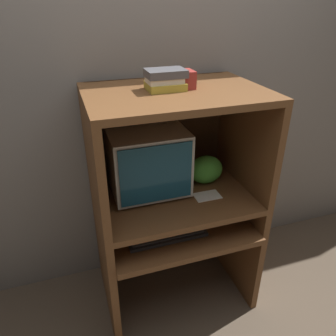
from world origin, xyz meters
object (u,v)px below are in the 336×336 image
object	(u,v)px
mouse	(212,222)
storage_box	(181,80)
keyboard	(166,234)
book_stack	(165,80)
crt_monitor	(147,160)
snack_bag	(206,170)

from	to	relation	value
mouse	storage_box	bearing A→B (deg)	135.13
keyboard	book_stack	world-z (taller)	book_stack
keyboard	mouse	bearing A→B (deg)	2.35
keyboard	storage_box	world-z (taller)	storage_box
crt_monitor	snack_bag	distance (m)	0.38
crt_monitor	storage_box	distance (m)	0.50
crt_monitor	book_stack	world-z (taller)	book_stack
book_stack	keyboard	bearing A→B (deg)	-107.17
mouse	book_stack	world-z (taller)	book_stack
snack_bag	book_stack	bearing A→B (deg)	-170.95
snack_bag	book_stack	xyz separation A→B (m)	(-0.28, -0.04, 0.58)
keyboard	snack_bag	bearing A→B (deg)	32.50
snack_bag	book_stack	size ratio (longest dim) A/B	1.08
snack_bag	mouse	bearing A→B (deg)	-99.98
crt_monitor	keyboard	world-z (taller)	crt_monitor
mouse	keyboard	bearing A→B (deg)	-177.65
book_stack	storage_box	distance (m)	0.09
crt_monitor	mouse	xyz separation A→B (m)	(0.33, -0.21, -0.37)
crt_monitor	keyboard	xyz separation A→B (m)	(0.04, -0.23, -0.37)
snack_bag	storage_box	bearing A→B (deg)	-167.94
mouse	book_stack	distance (m)	0.88
keyboard	book_stack	size ratio (longest dim) A/B	2.31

